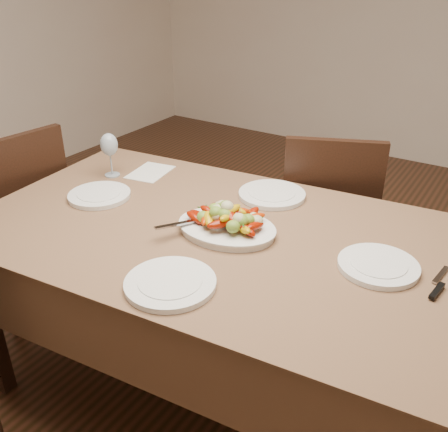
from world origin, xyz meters
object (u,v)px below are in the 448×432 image
at_px(dining_table, 224,317).
at_px(plate_left, 99,195).
at_px(wine_glass, 110,154).
at_px(plate_right, 378,266).
at_px(plate_far, 272,195).
at_px(chair_left, 13,222).
at_px(serving_platter, 227,230).
at_px(chair_far, 326,220).
at_px(plate_near, 170,284).

bearing_deg(dining_table, plate_left, -176.60).
xyz_separation_m(dining_table, wine_glass, (-0.69, 0.16, 0.48)).
distance_m(plate_right, plate_far, 0.59).
distance_m(plate_far, wine_glass, 0.73).
relative_size(chair_left, plate_right, 3.82).
bearing_deg(serving_platter, chair_left, -177.68).
bearing_deg(plate_left, chair_far, 51.27).
bearing_deg(dining_table, chair_far, 83.73).
relative_size(plate_near, wine_glass, 1.33).
height_order(chair_left, plate_far, chair_left).
bearing_deg(chair_far, serving_platter, 61.65).
height_order(chair_far, wine_glass, wine_glass).
xyz_separation_m(plate_far, plate_near, (0.04, -0.71, 0.00)).
distance_m(dining_table, serving_platter, 0.39).
bearing_deg(serving_platter, dining_table, 178.13).
distance_m(plate_left, plate_far, 0.69).
bearing_deg(chair_far, plate_right, 98.42).
bearing_deg(plate_near, plate_left, 152.11).
xyz_separation_m(dining_table, serving_platter, (0.01, -0.00, 0.39)).
relative_size(chair_left, plate_left, 3.84).
height_order(chair_left, serving_platter, chair_left).
bearing_deg(serving_platter, plate_near, -84.80).
bearing_deg(plate_near, plate_far, 93.02).
bearing_deg(chair_far, wine_glass, 16.09).
bearing_deg(plate_near, chair_far, 87.89).
distance_m(serving_platter, plate_left, 0.59).
height_order(chair_left, wine_glass, wine_glass).
xyz_separation_m(chair_left, wine_glass, (0.50, 0.21, 0.39)).
xyz_separation_m(chair_far, plate_left, (-0.66, -0.82, 0.29)).
bearing_deg(plate_far, dining_table, -91.14).
height_order(serving_platter, plate_left, serving_platter).
distance_m(serving_platter, wine_glass, 0.73).
bearing_deg(plate_left, plate_right, 4.97).
distance_m(dining_table, plate_left, 0.69).
bearing_deg(dining_table, plate_right, 6.67).
bearing_deg(plate_left, plate_near, -27.89).
distance_m(chair_left, serving_platter, 1.24).
relative_size(chair_left, serving_platter, 2.76).
height_order(chair_left, plate_left, chair_left).
distance_m(plate_near, wine_glass, 0.91).
distance_m(plate_left, plate_near, 0.70).
bearing_deg(plate_right, serving_platter, -173.15).
bearing_deg(serving_platter, plate_left, -176.71).
bearing_deg(chair_left, serving_platter, 98.02).
bearing_deg(plate_right, chair_far, 121.32).
xyz_separation_m(dining_table, plate_left, (-0.57, -0.03, 0.39)).
bearing_deg(plate_near, dining_table, 96.99).
distance_m(serving_platter, plate_right, 0.52).
relative_size(plate_left, plate_right, 0.99).
distance_m(dining_table, plate_far, 0.52).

